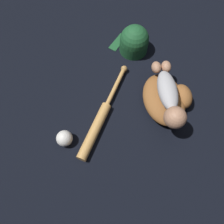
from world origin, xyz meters
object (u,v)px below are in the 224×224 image
(baby_figure, at_px, (169,97))
(baseball_glove, at_px, (167,99))
(baseball_bat, at_px, (99,121))
(baseball, at_px, (64,138))
(baseball_cap, at_px, (134,41))

(baby_figure, bearing_deg, baseball_glove, 147.13)
(baseball_bat, xyz_separation_m, baseball, (0.05, -0.18, 0.01))
(baseball, height_order, baseball_cap, baseball_cap)
(baseball_glove, distance_m, baby_figure, 0.10)
(baseball, bearing_deg, baseball_glove, 97.01)
(baseball, distance_m, baseball_cap, 0.69)
(baseball_glove, relative_size, baseball, 4.11)
(baseball_bat, xyz_separation_m, baseball_cap, (-0.42, 0.32, 0.04))
(baseball_bat, bearing_deg, baseball_glove, 92.65)
(baseball_glove, relative_size, baby_figure, 0.84)
(baby_figure, bearing_deg, baseball_cap, -176.35)
(baseball_glove, bearing_deg, baseball, -82.99)
(baseball_glove, distance_m, baseball_bat, 0.37)
(baseball_glove, height_order, baby_figure, baby_figure)
(baseball_glove, xyz_separation_m, baseball_cap, (-0.40, -0.05, 0.02))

